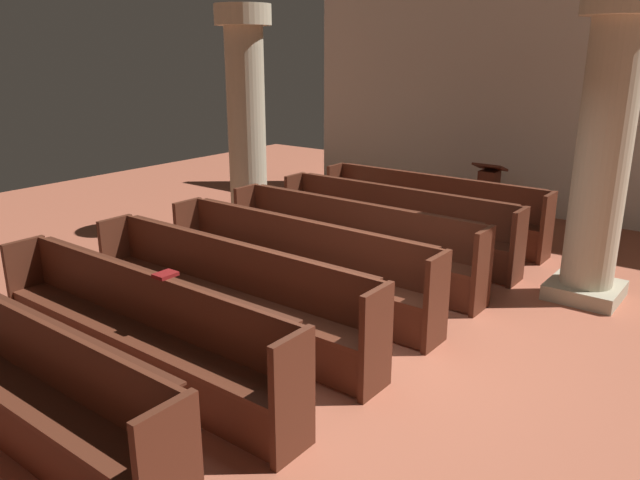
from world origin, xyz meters
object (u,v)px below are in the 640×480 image
object	(u,v)px
hymn_book	(165,275)
pillar_far_side	(246,118)
pew_row_0	(431,206)
pew_row_1	(394,221)
pillar_aisle_side	(604,146)
pew_row_5	(138,326)
pew_row_3	(296,261)
pew_row_4	(227,289)
lectern	(487,201)
pew_row_2	(350,239)
pew_row_6	(16,376)

from	to	relation	value
hymn_book	pillar_far_side	bearing A→B (deg)	125.44
pew_row_0	pew_row_1	bearing A→B (deg)	-90.00
pillar_aisle_side	pillar_far_side	bearing A→B (deg)	-176.56
pew_row_5	pew_row_3	bearing A→B (deg)	90.00
pew_row_4	lectern	world-z (taller)	lectern
pew_row_3	pew_row_5	world-z (taller)	same
pew_row_1	pillar_far_side	world-z (taller)	pillar_far_side
pew_row_0	lectern	distance (m)	1.16
pew_row_0	lectern	bearing A→B (deg)	66.17
pew_row_0	pew_row_4	distance (m)	4.31
pillar_aisle_side	lectern	world-z (taller)	pillar_aisle_side
pillar_aisle_side	hymn_book	bearing A→B (deg)	-119.85
pew_row_1	pillar_aisle_side	size ratio (longest dim) A/B	1.05
pew_row_4	pew_row_2	bearing A→B (deg)	90.00
pew_row_5	pew_row_6	bearing A→B (deg)	-90.00
pew_row_6	lectern	xyz separation A→B (m)	(0.47, 7.53, -0.05)
pew_row_1	hymn_book	xyz separation A→B (m)	(0.20, -4.13, 0.47)
pew_row_0	pew_row_2	distance (m)	2.16
pew_row_3	pillar_aisle_side	xyz separation A→B (m)	(2.60, 2.20, 1.29)
pew_row_4	pew_row_5	distance (m)	1.08
pew_row_0	pew_row_6	world-z (taller)	same
pew_row_1	pillar_aisle_side	world-z (taller)	pillar_aisle_side
pew_row_3	pew_row_4	distance (m)	1.08
pew_row_0	hymn_book	distance (m)	5.24
pew_row_6	lectern	world-z (taller)	lectern
pew_row_0	pew_row_6	size ratio (longest dim) A/B	1.00
pew_row_2	pew_row_4	distance (m)	2.16
pew_row_4	hymn_book	world-z (taller)	hymn_book
pew_row_5	pillar_far_side	world-z (taller)	pillar_far_side
pew_row_1	pew_row_4	xyz separation A→B (m)	(0.00, -3.24, 0.00)
pew_row_3	pew_row_1	bearing A→B (deg)	90.00
pillar_aisle_side	pew_row_6	bearing A→B (deg)	-115.55
pew_row_4	pillar_aisle_side	world-z (taller)	pillar_aisle_side
pew_row_2	pew_row_3	bearing A→B (deg)	-90.00
pew_row_4	pew_row_1	bearing A→B (deg)	90.00
pew_row_0	pillar_far_side	size ratio (longest dim) A/B	1.05
pillar_aisle_side	hymn_book	xyz separation A→B (m)	(-2.39, -4.17, -0.82)
pew_row_1	pew_row_5	bearing A→B (deg)	-90.00
pew_row_1	pillar_far_side	xyz separation A→B (m)	(-2.55, -0.27, 1.29)
pew_row_6	pew_row_1	bearing A→B (deg)	90.00
pew_row_0	pew_row_1	world-z (taller)	same
pew_row_1	pew_row_5	world-z (taller)	same
pew_row_6	hymn_book	bearing A→B (deg)	80.87
pew_row_5	hymn_book	distance (m)	0.54
pew_row_3	pew_row_5	size ratio (longest dim) A/B	1.00
pew_row_6	lectern	size ratio (longest dim) A/B	3.35
hymn_book	pillar_aisle_side	bearing A→B (deg)	60.15
pew_row_2	pew_row_6	bearing A→B (deg)	-90.00
pew_row_0	pew_row_4	bearing A→B (deg)	-90.00
pew_row_0	pew_row_4	xyz separation A→B (m)	(0.00, -4.31, 0.00)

